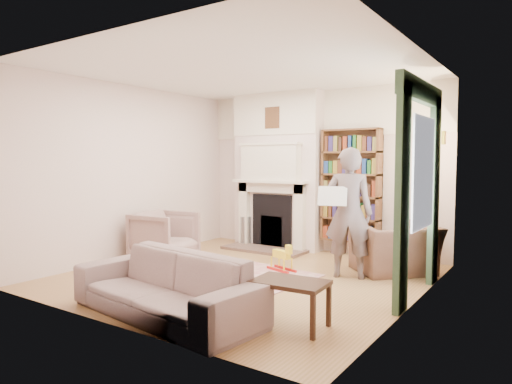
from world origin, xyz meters
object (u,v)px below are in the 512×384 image
Objects in this scene: bookcase at (351,186)px; sofa at (165,285)px; coffee_table at (290,304)px; rocking_horse at (281,257)px; armchair_reading at (395,249)px; man_reading at (349,213)px; paraffin_heater at (246,231)px; armchair_left at (165,236)px.

sofa is (-0.41, -3.89, -0.86)m from bookcase.
sofa reaches higher than coffee_table.
coffee_table reaches higher than rocking_horse.
man_reading reaches higher than armchair_reading.
man_reading reaches higher than paraffin_heater.
bookcase is at bearing -83.61° from armchair_reading.
man_reading is at bearing 31.57° from rocking_horse.
sofa is 2.74m from man_reading.
rocking_horse is (-0.39, -1.60, -0.97)m from bookcase.
bookcase is at bearing 99.15° from coffee_table.
armchair_reading is 3.53m from armchair_left.
armchair_left is at bearing -139.14° from bookcase.
man_reading is at bearing -84.01° from armchair_left.
armchair_left reaches higher than coffee_table.
man_reading is 2.84m from paraffin_heater.
rocking_horse is (1.93, 0.40, -0.19)m from armchair_left.
man_reading reaches higher than armchair_left.
armchair_reading is 1.24× the size of armchair_left.
sofa is at bearing -140.82° from armchair_left.
paraffin_heater is at bearing -42.42° from man_reading.
coffee_table is at bearing -38.95° from rocking_horse.
armchair_left is 0.39× the size of sofa.
sofa is 1.29m from coffee_table.
armchair_reading is at bearing 73.01° from sofa.
man_reading is 2.18m from coffee_table.
armchair_left reaches higher than paraffin_heater.
bookcase is 2.19m from paraffin_heater.
armchair_left is (-3.31, -1.22, 0.05)m from armchair_reading.
coffee_table is (-0.18, -2.66, -0.12)m from armchair_reading.
armchair_left is at bearing 151.41° from coffee_table.
bookcase reaches higher than rocking_horse.
sofa is at bearing -95.94° from bookcase.
paraffin_heater is at bearing -17.08° from armchair_left.
armchair_reading is at bearing 82.07° from coffee_table.
bookcase is at bearing 6.64° from paraffin_heater.
bookcase is 4.02× the size of rocking_horse.
rocking_horse is (-1.19, 1.84, -0.02)m from coffee_table.
bookcase is 1.51m from armchair_reading.
paraffin_heater is (-1.58, 3.66, -0.04)m from sofa.
armchair_reading is 0.60× the size of man_reading.
armchair_left is 1.99m from rocking_horse.
armchair_left is at bearing -100.74° from paraffin_heater.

